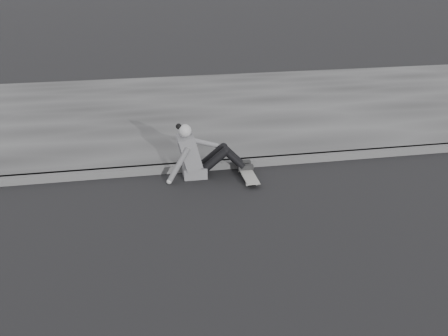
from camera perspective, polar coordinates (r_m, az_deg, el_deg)
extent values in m
plane|color=black|center=(6.27, 14.25, -8.57)|extent=(80.00, 80.00, 0.00)
cube|color=#4B4B4B|center=(8.37, 7.17, 0.96)|extent=(24.00, 0.16, 0.12)
cube|color=#3C3C3C|center=(11.11, 2.50, 6.90)|extent=(24.00, 6.00, 0.12)
cylinder|color=gray|center=(7.51, 2.63, -1.88)|extent=(0.03, 0.05, 0.05)
cylinder|color=gray|center=(7.55, 3.74, -1.79)|extent=(0.03, 0.05, 0.05)
cylinder|color=gray|center=(7.97, 1.78, -0.30)|extent=(0.03, 0.05, 0.05)
cylinder|color=gray|center=(8.01, 2.83, -0.22)|extent=(0.03, 0.05, 0.05)
cube|color=#303032|center=(7.52, 3.19, -1.64)|extent=(0.16, 0.04, 0.03)
cube|color=#303032|center=(7.98, 2.31, -0.07)|extent=(0.16, 0.04, 0.03)
cube|color=gray|center=(7.74, 2.74, -0.67)|extent=(0.20, 0.78, 0.02)
cube|color=#59595C|center=(7.83, -3.39, -0.31)|extent=(0.36, 0.34, 0.18)
cube|color=#59595C|center=(7.69, -3.97, 1.97)|extent=(0.37, 0.40, 0.57)
cube|color=#59595C|center=(7.63, -4.96, 2.73)|extent=(0.14, 0.30, 0.20)
cylinder|color=#999999|center=(7.60, -4.39, 3.62)|extent=(0.09, 0.09, 0.08)
sphere|color=#999999|center=(7.56, -4.49, 4.26)|extent=(0.20, 0.20, 0.20)
sphere|color=black|center=(7.55, -5.20, 4.76)|extent=(0.09, 0.09, 0.09)
cylinder|color=black|center=(7.71, -1.01, 0.92)|extent=(0.43, 0.13, 0.39)
cylinder|color=black|center=(7.87, -1.24, 1.42)|extent=(0.43, 0.13, 0.39)
cylinder|color=black|center=(7.76, 1.17, 1.05)|extent=(0.35, 0.11, 0.36)
cylinder|color=black|center=(7.93, 0.90, 1.54)|extent=(0.35, 0.11, 0.36)
sphere|color=black|center=(7.69, 0.19, 1.94)|extent=(0.13, 0.13, 0.13)
sphere|color=black|center=(7.85, -0.06, 2.42)|extent=(0.13, 0.13, 0.13)
cube|color=black|center=(7.86, 2.48, 0.09)|extent=(0.24, 0.08, 0.07)
cube|color=black|center=(8.02, 2.19, 0.60)|extent=(0.24, 0.08, 0.07)
cylinder|color=#59595C|center=(7.53, -5.25, 0.29)|extent=(0.38, 0.08, 0.58)
sphere|color=#999999|center=(7.61, -6.29, -1.55)|extent=(0.08, 0.08, 0.08)
cylinder|color=#59595C|center=(7.84, -2.38, 2.92)|extent=(0.48, 0.08, 0.21)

